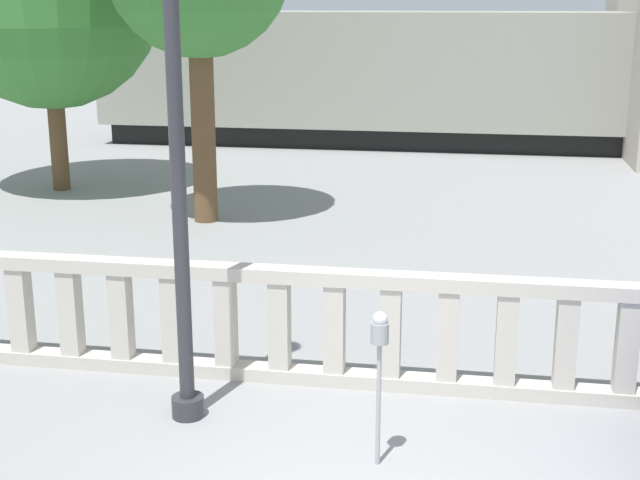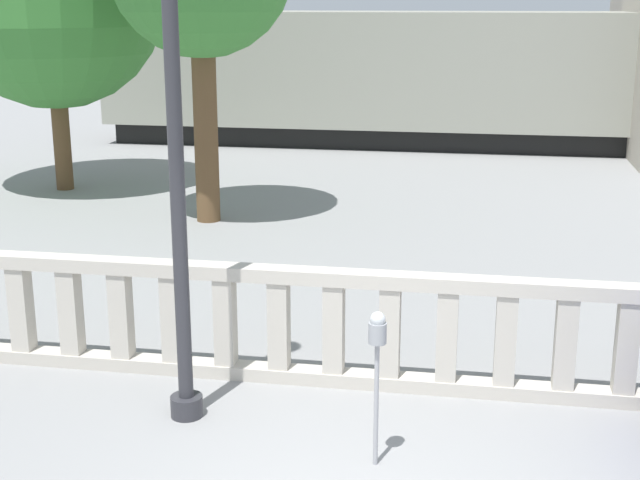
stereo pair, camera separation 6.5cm
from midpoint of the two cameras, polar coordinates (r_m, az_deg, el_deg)
balustrade at (r=8.86m, az=4.70°, el=-5.86°), size 15.69×0.24×1.20m
lamppost at (r=7.77m, az=-9.09°, el=8.34°), size 0.33×0.33×5.26m
parking_meter at (r=7.26m, az=3.95°, el=-6.79°), size 0.15×0.15×1.36m
train_near at (r=24.01m, az=16.93°, el=9.87°), size 24.78×2.97×4.06m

